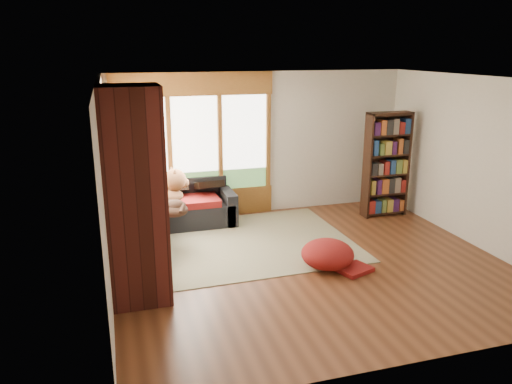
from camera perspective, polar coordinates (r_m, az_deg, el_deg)
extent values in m
plane|color=#512A16|center=(7.32, 6.18, -8.08)|extent=(5.50, 5.50, 0.00)
plane|color=white|center=(6.69, 6.86, 12.68)|extent=(5.50, 5.50, 0.00)
cube|color=silver|center=(9.19, 0.45, 5.53)|extent=(5.50, 0.04, 2.60)
cube|color=silver|center=(4.80, 18.13, -5.33)|extent=(5.50, 0.04, 2.60)
cube|color=silver|center=(6.37, -16.96, 0.04)|extent=(0.04, 5.00, 2.60)
cube|color=silver|center=(8.33, 24.24, 3.00)|extent=(0.04, 5.00, 2.60)
cube|color=brown|center=(8.88, -6.95, 5.37)|extent=(2.82, 0.10, 1.90)
cube|color=white|center=(8.88, -6.95, 5.37)|extent=(2.54, 0.09, 1.62)
cube|color=brown|center=(7.52, -16.78, 2.85)|extent=(0.10, 2.62, 1.90)
cube|color=white|center=(7.52, -16.78, 2.85)|extent=(0.09, 2.36, 1.62)
cube|color=olive|center=(8.27, -16.82, 6.82)|extent=(0.03, 0.72, 0.90)
cube|color=#471914|center=(6.04, -13.64, -0.59)|extent=(0.70, 0.70, 2.60)
cube|color=black|center=(8.71, -9.15, -2.70)|extent=(2.20, 0.90, 0.42)
cube|color=black|center=(8.92, -9.56, 0.43)|extent=(2.20, 0.20, 0.38)
cube|color=black|center=(8.85, -2.75, -1.59)|extent=(0.20, 0.90, 0.60)
cube|color=maroon|center=(8.50, -9.79, -1.29)|extent=(1.90, 0.66, 0.12)
cube|color=black|center=(8.05, -13.14, -4.53)|extent=(0.90, 2.20, 0.42)
cube|color=black|center=(7.91, -15.85, -2.02)|extent=(0.20, 2.20, 0.38)
cube|color=black|center=(7.08, -12.65, -6.61)|extent=(0.90, 0.20, 0.60)
cube|color=maroon|center=(7.63, -12.19, -3.45)|extent=(0.66, 1.20, 0.12)
cube|color=maroon|center=(8.53, -12.71, -1.39)|extent=(0.66, 0.66, 0.12)
cube|color=beige|center=(7.96, -1.72, -5.88)|extent=(3.51, 2.72, 0.01)
cube|color=black|center=(9.56, 16.68, 3.14)|extent=(0.04, 0.27, 1.91)
cube|color=black|center=(9.16, 12.58, 2.90)|extent=(0.04, 0.27, 1.91)
cube|color=black|center=(9.46, 14.28, 3.19)|extent=(0.82, 0.02, 1.91)
cube|color=black|center=(9.59, 14.30, -2.18)|extent=(0.74, 0.25, 0.03)
cube|color=black|center=(9.49, 14.45, -0.11)|extent=(0.74, 0.25, 0.03)
cube|color=black|center=(9.39, 14.60, 2.01)|extent=(0.74, 0.25, 0.03)
cube|color=black|center=(9.32, 14.75, 4.17)|extent=(0.74, 0.25, 0.03)
cube|color=black|center=(9.25, 14.91, 6.35)|extent=(0.74, 0.25, 0.03)
cube|color=black|center=(9.20, 15.08, 8.57)|extent=(0.74, 0.25, 0.03)
cube|color=#726659|center=(9.34, 14.73, 3.00)|extent=(0.70, 0.19, 1.75)
ellipsoid|color=maroon|center=(7.13, 8.18, -6.95)|extent=(0.75, 0.75, 0.40)
ellipsoid|color=brown|center=(8.19, -11.41, 0.02)|extent=(0.97, 0.70, 0.30)
sphere|color=brown|center=(8.22, -9.24, 1.25)|extent=(0.41, 0.41, 0.36)
cone|color=brown|center=(8.17, -9.70, 2.19)|extent=(0.15, 0.15, 0.16)
ellipsoid|color=black|center=(7.73, -9.91, -1.28)|extent=(0.76, 0.83, 0.23)
sphere|color=black|center=(7.89, -11.14, -0.14)|extent=(0.39, 0.39, 0.28)
cone|color=black|center=(7.82, -10.97, 0.58)|extent=(0.14, 0.14, 0.12)
cube|color=black|center=(8.85, -5.00, 1.60)|extent=(0.45, 0.12, 0.45)
cube|color=black|center=(8.75, -8.85, 1.31)|extent=(0.45, 0.12, 0.45)
cube|color=black|center=(8.25, -14.82, 0.03)|extent=(0.45, 0.12, 0.45)
cube|color=black|center=(7.19, -14.48, -2.29)|extent=(0.45, 0.12, 0.45)
cube|color=maroon|center=(8.70, -12.76, 1.01)|extent=(0.42, 0.12, 0.42)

